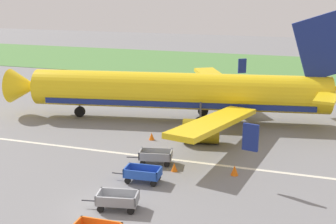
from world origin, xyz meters
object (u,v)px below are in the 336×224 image
Objects in this scene: baggage_cart_third_in_row at (117,200)px; traffic_cone_near_plane at (235,170)px; baggage_cart_fourth_in_row at (143,174)px; airplane at (188,92)px; traffic_cone_mid_apron at (174,167)px; traffic_cone_by_carts at (152,136)px; baggage_cart_far_end at (156,156)px.

baggage_cart_third_in_row reaches higher than traffic_cone_near_plane.
traffic_cone_near_plane is (5.94, 3.21, -0.23)m from baggage_cart_fourth_in_row.
baggage_cart_third_in_row is 9.54m from traffic_cone_near_plane.
traffic_cone_near_plane is at bearing -60.25° from airplane.
baggage_cart_fourth_in_row is 5.69× the size of traffic_cone_mid_apron.
baggage_cart_fourth_in_row is (0.01, 4.25, 0.00)m from baggage_cart_third_in_row.
baggage_cart_far_end is at bearing -66.64° from traffic_cone_by_carts.
traffic_cone_mid_apron is at bearing 58.74° from baggage_cart_fourth_in_row.
baggage_cart_third_in_row is at bearing -78.87° from traffic_cone_by_carts.
baggage_cart_third_in_row reaches higher than traffic_cone_by_carts.
baggage_cart_fourth_in_row is at bearing -73.69° from traffic_cone_by_carts.
traffic_cone_mid_apron is at bearing 77.16° from baggage_cart_third_in_row.
baggage_cart_fourth_in_row is at bearing -151.58° from traffic_cone_near_plane.
traffic_cone_near_plane is (7.07, -12.36, -2.68)m from airplane.
baggage_cart_fourth_in_row is 5.36× the size of traffic_cone_by_carts.
traffic_cone_near_plane is 1.12× the size of traffic_cone_by_carts.
airplane is at bearing 93.24° from baggage_cart_third_in_row.
traffic_cone_mid_apron is at bearing -27.88° from baggage_cart_far_end.
airplane is 14.49m from traffic_cone_near_plane.
traffic_cone_near_plane is (5.94, 7.46, -0.23)m from baggage_cart_third_in_row.
airplane is 15.81m from baggage_cart_fourth_in_row.
baggage_cart_fourth_in_row and baggage_cart_far_end have the same top height.
traffic_cone_by_carts is (-2.28, 5.27, -0.27)m from baggage_cart_far_end.
baggage_cart_third_in_row is 5.41× the size of traffic_cone_by_carts.
baggage_cart_far_end is (-0.29, 7.75, 0.00)m from baggage_cart_third_in_row.
airplane is 7.46m from traffic_cone_by_carts.
baggage_cart_third_in_row is 7.76m from baggage_cart_far_end.
airplane is at bearing 119.75° from traffic_cone_near_plane.
traffic_cone_by_carts is (-1.44, -6.80, -2.72)m from airplane.
baggage_cart_third_in_row is at bearing -102.84° from traffic_cone_mid_apron.
traffic_cone_by_carts is (-8.51, 5.56, -0.04)m from traffic_cone_near_plane.
baggage_cart_fourth_in_row is at bearing -121.26° from traffic_cone_mid_apron.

